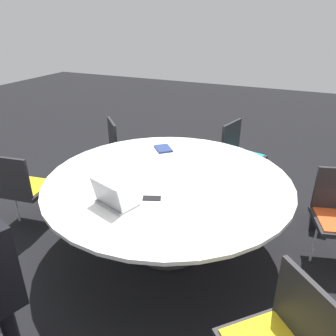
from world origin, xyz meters
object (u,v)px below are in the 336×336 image
spiral_notebook (163,149)px  cell_phone (152,198)px  chair_5 (21,185)px  laptop (112,199)px  chair_4 (123,146)px  handbag (320,212)px  chair_3 (239,151)px

spiral_notebook → cell_phone: spiral_notebook is taller
chair_5 → laptop: 1.32m
chair_4 → chair_5: size_ratio=1.00×
chair_5 → handbag: (-1.29, 2.74, -0.36)m
laptop → handbag: 2.26m
laptop → cell_phone: size_ratio=2.22×
laptop → chair_4: bearing=-42.6°
chair_4 → laptop: (1.59, 0.88, 0.29)m
chair_5 → spiral_notebook: bearing=29.2°
chair_3 → chair_5: (1.73, -1.76, 0.00)m
chair_3 → cell_phone: (1.80, -0.29, 0.24)m
chair_5 → laptop: bearing=-21.3°
spiral_notebook → handbag: 1.77m
chair_3 → chair_4: bearing=-58.0°
cell_phone → spiral_notebook: bearing=-160.3°
chair_4 → cell_phone: size_ratio=5.42×
chair_5 → laptop: (0.29, 1.26, 0.29)m
chair_5 → spiral_notebook: (-0.88, 1.13, 0.25)m
chair_4 → chair_5: same height
chair_5 → cell_phone: size_ratio=5.42×
spiral_notebook → cell_phone: size_ratio=1.65×
cell_phone → laptop: bearing=-45.3°
chair_4 → spiral_notebook: bearing=16.7°
laptop → cell_phone: bearing=-116.9°
chair_3 → chair_4: (0.43, -1.38, 0.00)m
chair_5 → chair_3: bearing=35.9°
chair_3 → spiral_notebook: (0.85, -0.63, 0.25)m
handbag → laptop: bearing=-43.2°
laptop → chair_5: bearing=5.5°
chair_3 → chair_5: same height
chair_5 → cell_phone: (0.08, 1.47, 0.24)m
laptop → spiral_notebook: size_ratio=1.35×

